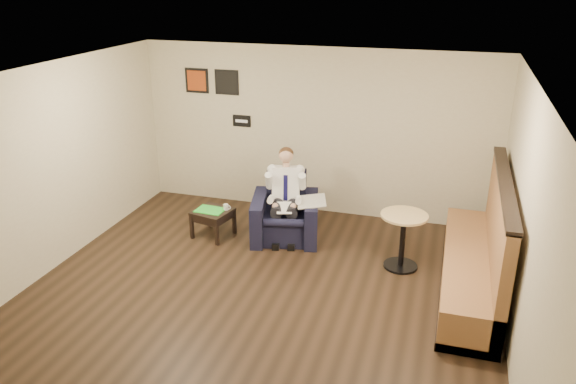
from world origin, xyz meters
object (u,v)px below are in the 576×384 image
(smartphone, at_px, (221,207))
(armchair, at_px, (285,208))
(coffee_mug, at_px, (226,207))
(banquette, at_px, (474,237))
(seated_man, at_px, (285,201))
(cafe_table, at_px, (402,241))
(green_folder, at_px, (210,210))
(side_table, at_px, (213,223))

(smartphone, bearing_deg, armchair, 30.04)
(armchair, height_order, coffee_mug, armchair)
(smartphone, xyz_separation_m, banquette, (3.77, -0.64, 0.32))
(banquette, bearing_deg, coffee_mug, 171.06)
(seated_man, height_order, cafe_table, seated_man)
(seated_man, bearing_deg, green_folder, 175.14)
(seated_man, relative_size, cafe_table, 1.65)
(armchair, distance_m, smartphone, 1.03)
(smartphone, height_order, cafe_table, cafe_table)
(seated_man, height_order, green_folder, seated_man)
(coffee_mug, height_order, banquette, banquette)
(armchair, relative_size, banquette, 0.34)
(banquette, distance_m, cafe_table, 1.04)
(side_table, height_order, banquette, banquette)
(armchair, xyz_separation_m, coffee_mug, (-0.90, -0.21, -0.00))
(green_folder, relative_size, cafe_table, 0.54)
(seated_man, distance_m, smartphone, 1.07)
(green_folder, xyz_separation_m, cafe_table, (2.97, -0.15, -0.04))
(banquette, xyz_separation_m, cafe_table, (-0.91, 0.34, -0.35))
(smartphone, relative_size, cafe_table, 0.17)
(coffee_mug, distance_m, cafe_table, 2.75)
(side_table, xyz_separation_m, smartphone, (0.08, 0.14, 0.22))
(seated_man, relative_size, smartphone, 9.81)
(cafe_table, bearing_deg, smartphone, 173.93)
(green_folder, relative_size, smartphone, 3.21)
(side_table, xyz_separation_m, banquette, (3.85, -0.50, 0.54))
(green_folder, relative_size, coffee_mug, 4.74)
(seated_man, distance_m, side_table, 1.22)
(side_table, relative_size, banquette, 0.18)
(seated_man, distance_m, coffee_mug, 0.95)
(coffee_mug, height_order, smartphone, coffee_mug)
(side_table, distance_m, smartphone, 0.28)
(seated_man, xyz_separation_m, banquette, (2.73, -0.66, 0.09))
(seated_man, height_order, coffee_mug, seated_man)
(armchair, height_order, side_table, armchair)
(cafe_table, bearing_deg, seated_man, 169.89)
(green_folder, height_order, banquette, banquette)
(smartphone, distance_m, cafe_table, 2.87)
(smartphone, height_order, banquette, banquette)
(side_table, bearing_deg, seated_man, 8.10)
(seated_man, bearing_deg, coffee_mug, 171.74)
(smartphone, bearing_deg, green_folder, -103.96)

